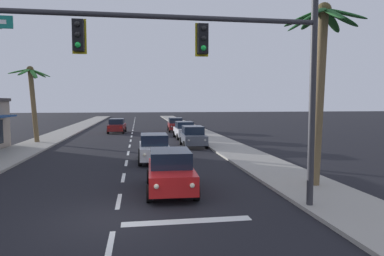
{
  "coord_description": "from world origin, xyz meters",
  "views": [
    {
      "loc": [
        0.76,
        -10.69,
        3.66
      ],
      "look_at": [
        3.7,
        8.0,
        2.2
      ],
      "focal_mm": 31.89,
      "sensor_mm": 36.0,
      "label": 1
    }
  ],
  "objects_px": {
    "sedan_parked_mid_kerb": "(176,124)",
    "palm_right_nearest": "(321,61)",
    "sedan_third_in_queue": "(154,148)",
    "sedan_parked_far_kerb": "(193,136)",
    "sedan_oncoming_far": "(117,126)",
    "sedan_parked_nearest_kerb": "(184,130)",
    "palm_left_third": "(32,91)",
    "sedan_lead_at_stop_bar": "(170,170)",
    "traffic_signal_mast": "(208,58)"
  },
  "relations": [
    {
      "from": "sedan_parked_mid_kerb",
      "to": "palm_right_nearest",
      "type": "distance_m",
      "value": 29.23
    },
    {
      "from": "sedan_third_in_queue",
      "to": "sedan_parked_far_kerb",
      "type": "distance_m",
      "value": 7.33
    },
    {
      "from": "sedan_third_in_queue",
      "to": "sedan_oncoming_far",
      "type": "distance_m",
      "value": 20.42
    },
    {
      "from": "sedan_parked_mid_kerb",
      "to": "sedan_parked_nearest_kerb",
      "type": "bearing_deg",
      "value": -90.1
    },
    {
      "from": "sedan_third_in_queue",
      "to": "sedan_oncoming_far",
      "type": "bearing_deg",
      "value": 99.74
    },
    {
      "from": "sedan_parked_nearest_kerb",
      "to": "sedan_parked_far_kerb",
      "type": "xyz_separation_m",
      "value": [
        -0.15,
        -6.39,
        0.0
      ]
    },
    {
      "from": "sedan_oncoming_far",
      "to": "palm_left_third",
      "type": "xyz_separation_m",
      "value": [
        -6.6,
        -9.38,
        3.76
      ]
    },
    {
      "from": "sedan_lead_at_stop_bar",
      "to": "sedan_oncoming_far",
      "type": "height_order",
      "value": "same"
    },
    {
      "from": "sedan_oncoming_far",
      "to": "palm_right_nearest",
      "type": "height_order",
      "value": "palm_right_nearest"
    },
    {
      "from": "sedan_third_in_queue",
      "to": "sedan_parked_far_kerb",
      "type": "xyz_separation_m",
      "value": [
        3.46,
        6.46,
        0.0
      ]
    },
    {
      "from": "sedan_oncoming_far",
      "to": "palm_left_third",
      "type": "height_order",
      "value": "palm_left_third"
    },
    {
      "from": "sedan_parked_mid_kerb",
      "to": "sedan_parked_far_kerb",
      "type": "bearing_deg",
      "value": -90.65
    },
    {
      "from": "sedan_lead_at_stop_bar",
      "to": "sedan_parked_nearest_kerb",
      "type": "xyz_separation_m",
      "value": [
        3.27,
        19.99,
        0.0
      ]
    },
    {
      "from": "sedan_parked_nearest_kerb",
      "to": "palm_left_third",
      "type": "bearing_deg",
      "value": -171.22
    },
    {
      "from": "sedan_lead_at_stop_bar",
      "to": "sedan_parked_far_kerb",
      "type": "bearing_deg",
      "value": 77.09
    },
    {
      "from": "sedan_third_in_queue",
      "to": "sedan_oncoming_far",
      "type": "relative_size",
      "value": 0.99
    },
    {
      "from": "sedan_parked_far_kerb",
      "to": "palm_left_third",
      "type": "bearing_deg",
      "value": 162.41
    },
    {
      "from": "palm_left_third",
      "to": "sedan_third_in_queue",
      "type": "bearing_deg",
      "value": -46.89
    },
    {
      "from": "sedan_parked_far_kerb",
      "to": "palm_left_third",
      "type": "distance_m",
      "value": 14.66
    },
    {
      "from": "sedan_parked_far_kerb",
      "to": "palm_right_nearest",
      "type": "distance_m",
      "value": 15.06
    },
    {
      "from": "sedan_parked_nearest_kerb",
      "to": "palm_left_third",
      "type": "distance_m",
      "value": 14.33
    },
    {
      "from": "sedan_parked_mid_kerb",
      "to": "sedan_oncoming_far",
      "type": "bearing_deg",
      "value": -171.7
    },
    {
      "from": "sedan_parked_nearest_kerb",
      "to": "palm_left_third",
      "type": "xyz_separation_m",
      "value": [
        -13.66,
        -2.11,
        3.76
      ]
    },
    {
      "from": "sedan_third_in_queue",
      "to": "palm_left_third",
      "type": "relative_size",
      "value": 0.66
    },
    {
      "from": "sedan_oncoming_far",
      "to": "palm_left_third",
      "type": "bearing_deg",
      "value": -125.13
    },
    {
      "from": "sedan_parked_nearest_kerb",
      "to": "palm_right_nearest",
      "type": "xyz_separation_m",
      "value": [
        2.98,
        -20.42,
        4.49
      ]
    },
    {
      "from": "sedan_parked_mid_kerb",
      "to": "palm_right_nearest",
      "type": "relative_size",
      "value": 0.58
    },
    {
      "from": "sedan_third_in_queue",
      "to": "palm_right_nearest",
      "type": "relative_size",
      "value": 0.58
    },
    {
      "from": "palm_right_nearest",
      "to": "sedan_oncoming_far",
      "type": "bearing_deg",
      "value": 109.94
    },
    {
      "from": "sedan_oncoming_far",
      "to": "palm_right_nearest",
      "type": "distance_m",
      "value": 29.8
    },
    {
      "from": "sedan_lead_at_stop_bar",
      "to": "sedan_oncoming_far",
      "type": "xyz_separation_m",
      "value": [
        -3.79,
        27.26,
        0.0
      ]
    },
    {
      "from": "sedan_parked_nearest_kerb",
      "to": "sedan_parked_far_kerb",
      "type": "bearing_deg",
      "value": -91.35
    },
    {
      "from": "sedan_lead_at_stop_bar",
      "to": "sedan_parked_far_kerb",
      "type": "xyz_separation_m",
      "value": [
        3.12,
        13.6,
        0.0
      ]
    },
    {
      "from": "sedan_oncoming_far",
      "to": "sedan_parked_far_kerb",
      "type": "distance_m",
      "value": 15.31
    },
    {
      "from": "sedan_parked_far_kerb",
      "to": "palm_left_third",
      "type": "relative_size",
      "value": 0.66
    },
    {
      "from": "sedan_third_in_queue",
      "to": "sedan_parked_mid_kerb",
      "type": "distance_m",
      "value": 21.46
    },
    {
      "from": "traffic_signal_mast",
      "to": "sedan_parked_mid_kerb",
      "type": "xyz_separation_m",
      "value": [
        2.35,
        31.34,
        -4.18
      ]
    },
    {
      "from": "sedan_oncoming_far",
      "to": "palm_right_nearest",
      "type": "relative_size",
      "value": 0.58
    },
    {
      "from": "sedan_oncoming_far",
      "to": "sedan_parked_nearest_kerb",
      "type": "height_order",
      "value": "same"
    },
    {
      "from": "sedan_third_in_queue",
      "to": "sedan_lead_at_stop_bar",
      "type": "bearing_deg",
      "value": -87.28
    },
    {
      "from": "palm_left_third",
      "to": "sedan_parked_far_kerb",
      "type": "bearing_deg",
      "value": -17.59
    },
    {
      "from": "sedan_third_in_queue",
      "to": "sedan_oncoming_far",
      "type": "xyz_separation_m",
      "value": [
        -3.45,
        20.12,
        0.0
      ]
    },
    {
      "from": "traffic_signal_mast",
      "to": "sedan_parked_mid_kerb",
      "type": "height_order",
      "value": "traffic_signal_mast"
    },
    {
      "from": "sedan_third_in_queue",
      "to": "palm_right_nearest",
      "type": "height_order",
      "value": "palm_right_nearest"
    },
    {
      "from": "sedan_lead_at_stop_bar",
      "to": "palm_right_nearest",
      "type": "height_order",
      "value": "palm_right_nearest"
    },
    {
      "from": "sedan_third_in_queue",
      "to": "sedan_parked_nearest_kerb",
      "type": "xyz_separation_m",
      "value": [
        3.61,
        12.85,
        0.0
      ]
    },
    {
      "from": "sedan_oncoming_far",
      "to": "sedan_third_in_queue",
      "type": "bearing_deg",
      "value": -80.26
    },
    {
      "from": "traffic_signal_mast",
      "to": "palm_left_third",
      "type": "xyz_separation_m",
      "value": [
        -11.33,
        20.93,
        -0.42
      ]
    },
    {
      "from": "traffic_signal_mast",
      "to": "palm_right_nearest",
      "type": "height_order",
      "value": "palm_right_nearest"
    },
    {
      "from": "sedan_parked_far_kerb",
      "to": "sedan_parked_nearest_kerb",
      "type": "bearing_deg",
      "value": 88.65
    }
  ]
}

